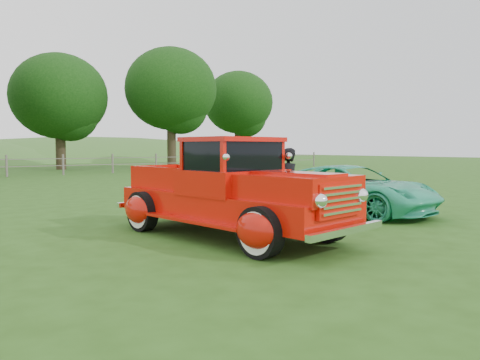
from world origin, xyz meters
TOP-DOWN VIEW (x-y plane):
  - ground at (0.00, 0.00)m, footprint 140.00×140.00m
  - fence_line at (0.00, 22.00)m, footprint 48.00×0.12m
  - tree_near_east at (5.00, 29.00)m, footprint 6.80×6.80m
  - tree_mid_east at (13.00, 27.00)m, footprint 7.20×7.20m
  - tree_far_east at (22.00, 30.00)m, footprint 6.60×6.60m
  - red_pickup at (-0.53, 0.95)m, footprint 2.63×5.15m
  - teal_sedan at (3.58, 1.54)m, footprint 2.34×4.37m
  - man at (1.22, 1.33)m, footprint 0.60×0.41m

SIDE VIEW (x-z plane):
  - ground at x=0.00m, z-range 0.00..0.00m
  - teal_sedan at x=3.58m, z-range 0.00..1.17m
  - fence_line at x=0.00m, z-range 0.00..1.20m
  - man at x=1.22m, z-range 0.00..1.59m
  - red_pickup at x=-0.53m, z-range -0.09..1.69m
  - tree_near_east at x=5.00m, z-range 1.08..9.41m
  - tree_far_east at x=22.00m, z-range 1.43..10.29m
  - tree_mid_east at x=13.00m, z-range 1.45..10.89m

